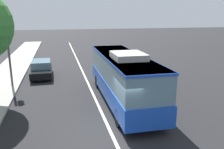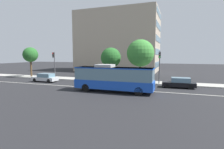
# 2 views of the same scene
# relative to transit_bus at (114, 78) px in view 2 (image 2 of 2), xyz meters

# --- Properties ---
(ground_plane) EXTENTS (160.00, 160.00, 0.00)m
(ground_plane) POSITION_rel_transit_bus_xyz_m (-3.88, 1.69, -1.81)
(ground_plane) COLOR black
(sidewalk_kerb) EXTENTS (80.00, 3.24, 0.14)m
(sidewalk_kerb) POSITION_rel_transit_bus_xyz_m (-3.88, 8.78, -1.74)
(sidewalk_kerb) COLOR #9E9B93
(sidewalk_kerb) RESTS_ON ground_plane
(lane_centre_line) EXTENTS (76.00, 0.16, 0.01)m
(lane_centre_line) POSITION_rel_transit_bus_xyz_m (-3.88, 1.69, -1.80)
(lane_centre_line) COLOR silver
(lane_centre_line) RESTS_ON ground_plane
(transit_bus) EXTENTS (10.02, 2.58, 3.46)m
(transit_bus) POSITION_rel_transit_bus_xyz_m (0.00, 0.00, 0.00)
(transit_bus) COLOR #1947B7
(transit_bus) RESTS_ON ground_plane
(sedan_silver) EXTENTS (4.55, 1.92, 1.46)m
(sedan_silver) POSITION_rel_transit_bus_xyz_m (-13.98, 4.17, -1.09)
(sedan_silver) COLOR #B7BABF
(sedan_silver) RESTS_ON ground_plane
(sedan_black) EXTENTS (4.53, 1.88, 1.46)m
(sedan_black) POSITION_rel_transit_bus_xyz_m (7.98, 5.58, -1.09)
(sedan_black) COLOR black
(sedan_black) RESTS_ON ground_plane
(traffic_light_near_corner) EXTENTS (0.32, 0.62, 5.20)m
(traffic_light_near_corner) POSITION_rel_transit_bus_xyz_m (-14.45, 7.35, 1.75)
(traffic_light_near_corner) COLOR #47474C
(traffic_light_near_corner) RESTS_ON ground_plane
(traffic_light_mid_block) EXTENTS (0.32, 0.62, 5.20)m
(traffic_light_mid_block) POSITION_rel_transit_bus_xyz_m (5.04, 7.53, 1.75)
(traffic_light_mid_block) COLOR #47474C
(traffic_light_mid_block) RESTS_ON ground_plane
(street_tree_kerbside_left) EXTENTS (4.57, 4.57, 7.26)m
(street_tree_kerbside_left) POSITION_rel_transit_bus_xyz_m (1.80, 8.84, 3.15)
(street_tree_kerbside_left) COLOR #4C3823
(street_tree_kerbside_left) RESTS_ON ground_plane
(street_tree_kerbside_centre) EXTENTS (3.64, 3.64, 5.99)m
(street_tree_kerbside_centre) POSITION_rel_transit_bus_xyz_m (-3.63, 9.25, 2.34)
(street_tree_kerbside_centre) COLOR #4C3823
(street_tree_kerbside_centre) RESTS_ON ground_plane
(street_tree_kerbside_right) EXTENTS (3.07, 3.07, 6.27)m
(street_tree_kerbside_right) POSITION_rel_transit_bus_xyz_m (-21.31, 8.69, 2.88)
(street_tree_kerbside_right) COLOR #4C3823
(street_tree_kerbside_right) RESTS_ON ground_plane
(office_block_background) EXTENTS (23.12, 13.61, 17.00)m
(office_block_background) POSITION_rel_transit_bus_xyz_m (-8.33, 29.33, 6.69)
(office_block_background) COLOR tan
(office_block_background) RESTS_ON ground_plane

